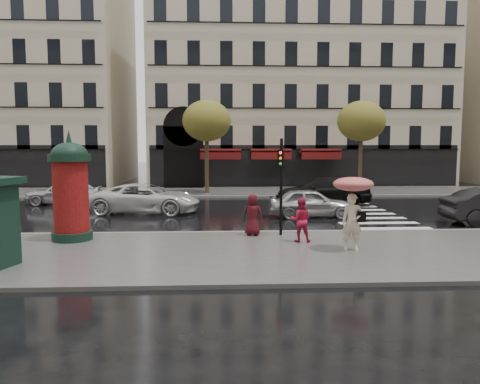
{
  "coord_description": "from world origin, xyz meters",
  "views": [
    {
      "loc": [
        -1.29,
        -15.14,
        3.53
      ],
      "look_at": [
        -0.47,
        1.5,
        1.84
      ],
      "focal_mm": 35.0,
      "sensor_mm": 36.0,
      "label": 1
    }
  ],
  "objects": [
    {
      "name": "tree_far_left",
      "position": [
        -2.0,
        18.0,
        5.17
      ],
      "size": [
        3.4,
        3.4,
        6.64
      ],
      "color": "#38281C",
      "rests_on": "ground"
    },
    {
      "name": "car_white",
      "position": [
        -4.98,
        9.05,
        0.77
      ],
      "size": [
        5.83,
        3.26,
        1.54
      ],
      "primitive_type": "imported",
      "rotation": [
        0.0,
        0.0,
        1.44
      ],
      "color": "silver",
      "rests_on": "ground"
    },
    {
      "name": "traffic_light",
      "position": [
        1.1,
        2.18,
        2.33
      ],
      "size": [
        0.26,
        0.36,
        3.64
      ],
      "color": "black",
      "rests_on": "near_sidewalk"
    },
    {
      "name": "near_kerb",
      "position": [
        0.0,
        3.0,
        0.07
      ],
      "size": [
        90.0,
        0.25,
        0.14
      ],
      "primitive_type": "cube",
      "color": "slate",
      "rests_on": "ground"
    },
    {
      "name": "woman_umbrella",
      "position": [
        3.07,
        -0.46,
        1.75
      ],
      "size": [
        1.28,
        1.28,
        2.47
      ],
      "color": "beige",
      "rests_on": "near_sidewalk"
    },
    {
      "name": "zebra_crossing",
      "position": [
        6.0,
        9.6,
        0.01
      ],
      "size": [
        3.6,
        11.75,
        0.01
      ],
      "primitive_type": "cube",
      "color": "silver",
      "rests_on": "ground"
    },
    {
      "name": "morris_column",
      "position": [
        -6.51,
        1.72,
        2.01
      ],
      "size": [
        1.47,
        1.47,
        3.95
      ],
      "color": "black",
      "rests_on": "near_sidewalk"
    },
    {
      "name": "man_burgundy",
      "position": [
        0.04,
        2.23,
        0.9
      ],
      "size": [
        0.88,
        0.7,
        1.56
      ],
      "primitive_type": "imported",
      "rotation": [
        0.0,
        0.0,
        2.84
      ],
      "color": "#420D14",
      "rests_on": "near_sidewalk"
    },
    {
      "name": "woman_red",
      "position": [
        1.64,
        0.97,
        0.89
      ],
      "size": [
        0.82,
        0.68,
        1.54
      ],
      "primitive_type": "imported",
      "rotation": [
        0.0,
        0.0,
        3.0
      ],
      "color": "#B8163A",
      "rests_on": "near_sidewalk"
    },
    {
      "name": "ground",
      "position": [
        0.0,
        0.0,
        0.0
      ],
      "size": [
        160.0,
        160.0,
        0.0
      ],
      "primitive_type": "plane",
      "color": "black",
      "rests_on": "ground"
    },
    {
      "name": "tree_far_right",
      "position": [
        9.0,
        18.0,
        5.17
      ],
      "size": [
        3.4,
        3.4,
        6.64
      ],
      "color": "#38281C",
      "rests_on": "ground"
    },
    {
      "name": "bldg_far_corner",
      "position": [
        6.0,
        30.0,
        11.31
      ],
      "size": [
        26.0,
        14.0,
        22.9
      ],
      "color": "#B7A88C",
      "rests_on": "ground"
    },
    {
      "name": "car_silver",
      "position": [
        3.27,
        7.23,
        0.71
      ],
      "size": [
        4.23,
        1.86,
        1.42
      ],
      "primitive_type": "imported",
      "rotation": [
        0.0,
        0.0,
        1.52
      ],
      "color": "#B7B8BC",
      "rests_on": "ground"
    },
    {
      "name": "near_sidewalk",
      "position": [
        0.0,
        -0.5,
        0.06
      ],
      "size": [
        90.0,
        7.0,
        0.12
      ],
      "primitive_type": "cube",
      "color": "#474744",
      "rests_on": "ground"
    },
    {
      "name": "far_kerb",
      "position": [
        0.0,
        16.0,
        0.07
      ],
      "size": [
        90.0,
        0.25,
        0.14
      ],
      "primitive_type": "cube",
      "color": "slate",
      "rests_on": "ground"
    },
    {
      "name": "car_far_silver",
      "position": [
        -10.37,
        12.95,
        0.74
      ],
      "size": [
        4.5,
        2.12,
        1.49
      ],
      "primitive_type": "imported",
      "rotation": [
        0.0,
        0.0,
        -1.49
      ],
      "color": "#B9B9BE",
      "rests_on": "ground"
    },
    {
      "name": "far_sidewalk",
      "position": [
        0.0,
        19.0,
        0.06
      ],
      "size": [
        90.0,
        6.0,
        0.12
      ],
      "primitive_type": "cube",
      "color": "#474744",
      "rests_on": "ground"
    },
    {
      "name": "car_black",
      "position": [
        4.93,
        11.94,
        0.81
      ],
      "size": [
        5.79,
        2.9,
        1.61
      ],
      "primitive_type": "imported",
      "rotation": [
        0.0,
        0.0,
        -1.69
      ],
      "color": "black",
      "rests_on": "ground"
    }
  ]
}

